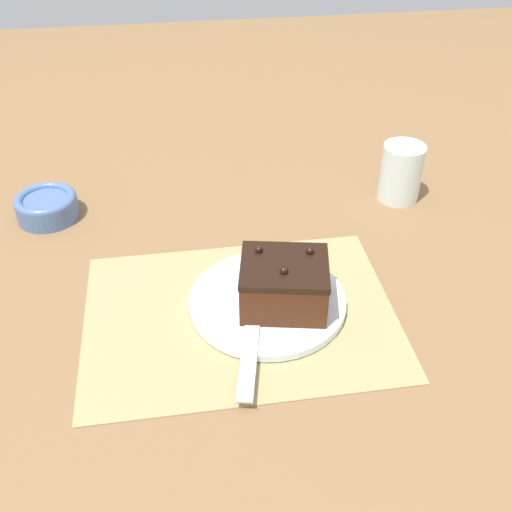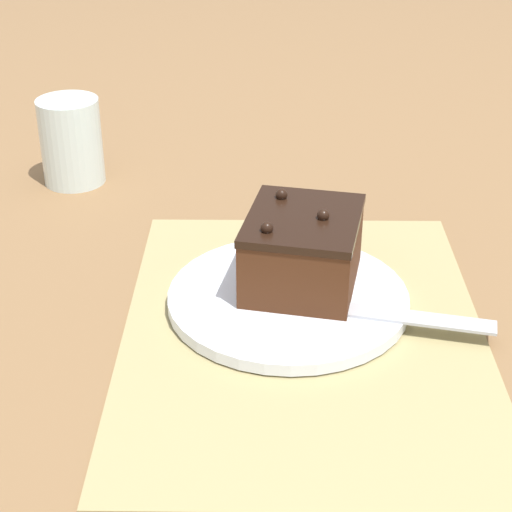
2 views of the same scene
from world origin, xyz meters
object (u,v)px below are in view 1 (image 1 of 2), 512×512
at_px(cake_plate, 267,301).
at_px(small_bowl, 47,206).
at_px(chocolate_cake, 283,282).
at_px(serving_knife, 250,313).
at_px(drinking_glass, 401,173).

xyz_separation_m(cake_plate, small_bowl, (-0.36, 0.30, 0.01)).
xyz_separation_m(chocolate_cake, small_bowl, (-0.38, 0.31, -0.03)).
distance_m(serving_knife, drinking_glass, 0.45).
distance_m(cake_plate, drinking_glass, 0.41).
xyz_separation_m(serving_knife, drinking_glass, (0.33, 0.30, 0.03)).
relative_size(chocolate_cake, serving_knife, 0.61).
height_order(chocolate_cake, serving_knife, chocolate_cake).
bearing_deg(cake_plate, drinking_glass, 42.02).
distance_m(chocolate_cake, small_bowl, 0.49).
bearing_deg(small_bowl, serving_knife, -45.72).
bearing_deg(cake_plate, small_bowl, 139.89).
relative_size(chocolate_cake, drinking_glass, 1.31).
height_order(chocolate_cake, small_bowl, chocolate_cake).
xyz_separation_m(chocolate_cake, drinking_glass, (0.28, 0.28, 0.00)).
height_order(cake_plate, chocolate_cake, chocolate_cake).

